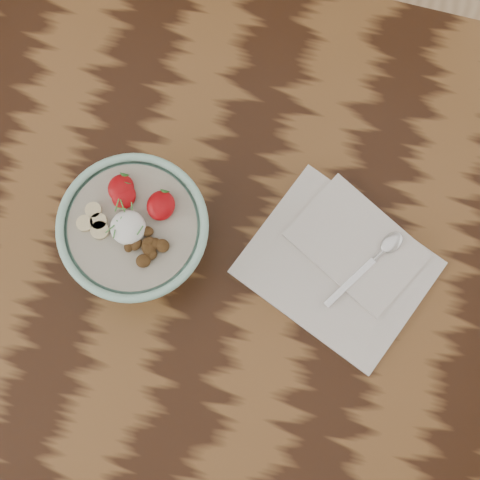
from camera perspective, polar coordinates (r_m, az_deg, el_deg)
name	(u,v)px	position (r cm, az deg, el deg)	size (l,w,h in cm)	color
table	(109,211)	(116.46, -11.08, 2.40)	(160.00, 90.00, 75.00)	black
breakfast_bowl	(137,233)	(97.85, -8.79, 0.64)	(21.29, 21.29, 13.78)	#9DD3BF
napkin	(341,263)	(103.70, 8.65, -1.93)	(32.36, 29.59, 1.62)	silver
spoon	(381,252)	(103.72, 11.96, -1.05)	(10.17, 14.55, 0.84)	silver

